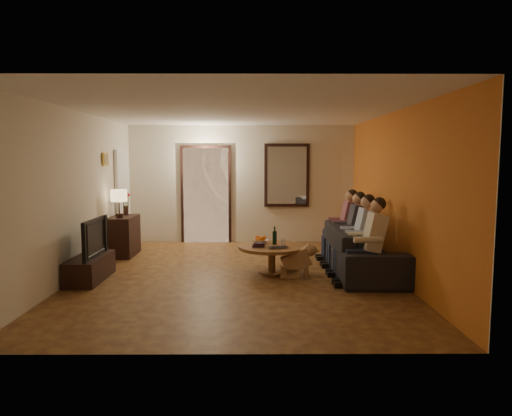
{
  "coord_description": "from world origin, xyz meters",
  "views": [
    {
      "loc": [
        0.26,
        -7.16,
        1.83
      ],
      "look_at": [
        0.3,
        0.3,
        1.05
      ],
      "focal_mm": 32.0,
      "sensor_mm": 36.0,
      "label": 1
    }
  ],
  "objects_px": {
    "table_lamp": "(119,204)",
    "person_c": "(352,233)",
    "person_d": "(345,227)",
    "tv_stand": "(90,268)",
    "laptop": "(279,248)",
    "sofa": "(362,249)",
    "bowl": "(261,241)",
    "wine_bottle": "(275,235)",
    "coffee_table": "(272,259)",
    "dresser": "(123,236)",
    "person_b": "(360,239)",
    "person_a": "(370,246)",
    "dog": "(296,260)",
    "tv": "(89,238)"
  },
  "relations": [
    {
      "from": "person_a",
      "to": "wine_bottle",
      "type": "bearing_deg",
      "value": 146.27
    },
    {
      "from": "person_d",
      "to": "laptop",
      "type": "height_order",
      "value": "person_d"
    },
    {
      "from": "table_lamp",
      "to": "person_c",
      "type": "relative_size",
      "value": 0.45
    },
    {
      "from": "tv_stand",
      "to": "person_d",
      "type": "bearing_deg",
      "value": 19.02
    },
    {
      "from": "dog",
      "to": "laptop",
      "type": "xyz_separation_m",
      "value": [
        -0.28,
        0.0,
        0.18
      ]
    },
    {
      "from": "tv",
      "to": "wine_bottle",
      "type": "relative_size",
      "value": 3.27
    },
    {
      "from": "sofa",
      "to": "bowl",
      "type": "relative_size",
      "value": 9.76
    },
    {
      "from": "person_d",
      "to": "bowl",
      "type": "height_order",
      "value": "person_d"
    },
    {
      "from": "dresser",
      "to": "person_b",
      "type": "bearing_deg",
      "value": -20.67
    },
    {
      "from": "table_lamp",
      "to": "wine_bottle",
      "type": "distance_m",
      "value": 3.08
    },
    {
      "from": "coffee_table",
      "to": "bowl",
      "type": "distance_m",
      "value": 0.38
    },
    {
      "from": "tv_stand",
      "to": "wine_bottle",
      "type": "relative_size",
      "value": 3.56
    },
    {
      "from": "coffee_table",
      "to": "sofa",
      "type": "bearing_deg",
      "value": 3.95
    },
    {
      "from": "tv_stand",
      "to": "dog",
      "type": "relative_size",
      "value": 1.97
    },
    {
      "from": "sofa",
      "to": "person_d",
      "type": "distance_m",
      "value": 0.93
    },
    {
      "from": "bowl",
      "to": "person_b",
      "type": "bearing_deg",
      "value": -14.84
    },
    {
      "from": "person_c",
      "to": "dresser",
      "type": "bearing_deg",
      "value": 166.81
    },
    {
      "from": "dog",
      "to": "coffee_table",
      "type": "height_order",
      "value": "dog"
    },
    {
      "from": "table_lamp",
      "to": "person_c",
      "type": "xyz_separation_m",
      "value": [
        4.2,
        -0.76,
        -0.43
      ]
    },
    {
      "from": "tv",
      "to": "sofa",
      "type": "height_order",
      "value": "tv"
    },
    {
      "from": "laptop",
      "to": "dog",
      "type": "bearing_deg",
      "value": -15.69
    },
    {
      "from": "person_c",
      "to": "wine_bottle",
      "type": "relative_size",
      "value": 3.87
    },
    {
      "from": "dresser",
      "to": "dog",
      "type": "height_order",
      "value": "dresser"
    },
    {
      "from": "coffee_table",
      "to": "laptop",
      "type": "xyz_separation_m",
      "value": [
        0.1,
        -0.28,
        0.24
      ]
    },
    {
      "from": "tv_stand",
      "to": "bowl",
      "type": "height_order",
      "value": "bowl"
    },
    {
      "from": "table_lamp",
      "to": "wine_bottle",
      "type": "bearing_deg",
      "value": -20.49
    },
    {
      "from": "person_d",
      "to": "coffee_table",
      "type": "bearing_deg",
      "value": -144.24
    },
    {
      "from": "person_c",
      "to": "person_d",
      "type": "height_order",
      "value": "same"
    },
    {
      "from": "tv_stand",
      "to": "wine_bottle",
      "type": "height_order",
      "value": "wine_bottle"
    },
    {
      "from": "coffee_table",
      "to": "wine_bottle",
      "type": "xyz_separation_m",
      "value": [
        0.05,
        0.1,
        0.38
      ]
    },
    {
      "from": "table_lamp",
      "to": "person_c",
      "type": "bearing_deg",
      "value": -10.32
    },
    {
      "from": "person_a",
      "to": "wine_bottle",
      "type": "relative_size",
      "value": 3.87
    },
    {
      "from": "dresser",
      "to": "bowl",
      "type": "relative_size",
      "value": 3.29
    },
    {
      "from": "table_lamp",
      "to": "tv_stand",
      "type": "relative_size",
      "value": 0.49
    },
    {
      "from": "person_b",
      "to": "coffee_table",
      "type": "distance_m",
      "value": 1.46
    },
    {
      "from": "table_lamp",
      "to": "wine_bottle",
      "type": "xyz_separation_m",
      "value": [
        2.86,
        -1.07,
        -0.42
      ]
    },
    {
      "from": "dresser",
      "to": "tv_stand",
      "type": "distance_m",
      "value": 1.84
    },
    {
      "from": "person_b",
      "to": "table_lamp",
      "type": "bearing_deg",
      "value": 162.0
    },
    {
      "from": "dog",
      "to": "laptop",
      "type": "height_order",
      "value": "dog"
    },
    {
      "from": "tv_stand",
      "to": "tv",
      "type": "bearing_deg",
      "value": 0.0
    },
    {
      "from": "table_lamp",
      "to": "wine_bottle",
      "type": "height_order",
      "value": "table_lamp"
    },
    {
      "from": "table_lamp",
      "to": "person_d",
      "type": "relative_size",
      "value": 0.45
    },
    {
      "from": "person_b",
      "to": "person_c",
      "type": "bearing_deg",
      "value": 90.0
    },
    {
      "from": "dog",
      "to": "dresser",
      "type": "bearing_deg",
      "value": 156.22
    },
    {
      "from": "table_lamp",
      "to": "coffee_table",
      "type": "distance_m",
      "value": 3.14
    },
    {
      "from": "person_c",
      "to": "coffee_table",
      "type": "bearing_deg",
      "value": -163.86
    },
    {
      "from": "coffee_table",
      "to": "laptop",
      "type": "distance_m",
      "value": 0.38
    },
    {
      "from": "table_lamp",
      "to": "tv_stand",
      "type": "distance_m",
      "value": 1.82
    },
    {
      "from": "person_d",
      "to": "laptop",
      "type": "bearing_deg",
      "value": -135.22
    },
    {
      "from": "person_b",
      "to": "person_a",
      "type": "bearing_deg",
      "value": -90.0
    }
  ]
}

